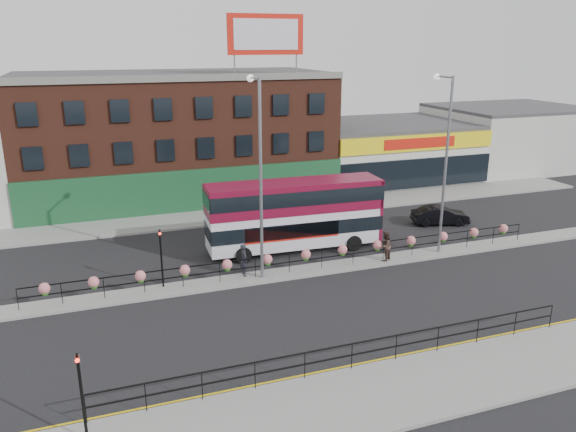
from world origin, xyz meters
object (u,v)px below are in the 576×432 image
object	(u,v)px
pedestrian_a	(244,260)
pedestrian_b	(385,246)
lamp_column_west	(259,162)
double_decker_bus	(295,208)
car	(440,215)
lamp_column_east	(444,150)

from	to	relation	value
pedestrian_a	pedestrian_b	size ratio (longest dim) A/B	1.00
lamp_column_west	pedestrian_b	bearing A→B (deg)	-2.47
double_decker_bus	car	xyz separation A→B (m)	(11.70, 1.35, -2.06)
pedestrian_b	lamp_column_east	xyz separation A→B (m)	(3.88, 0.40, 5.42)
pedestrian_a	double_decker_bus	bearing A→B (deg)	-52.58
double_decker_bus	lamp_column_east	size ratio (longest dim) A/B	1.04
double_decker_bus	pedestrian_b	size ratio (longest dim) A/B	6.05
double_decker_bus	lamp_column_west	xyz separation A→B (m)	(-3.36, -3.53, 3.85)
double_decker_bus	pedestrian_a	world-z (taller)	double_decker_bus
car	lamp_column_east	xyz separation A→B (m)	(-3.55, -4.81, 5.82)
lamp_column_west	lamp_column_east	xyz separation A→B (m)	(11.50, 0.07, -0.09)
double_decker_bus	lamp_column_east	bearing A→B (deg)	-23.01
lamp_column_west	double_decker_bus	bearing A→B (deg)	46.47
car	lamp_column_west	size ratio (longest dim) A/B	0.39
lamp_column_west	lamp_column_east	distance (m)	11.50
lamp_column_west	lamp_column_east	size ratio (longest dim) A/B	1.01
pedestrian_b	car	bearing A→B (deg)	178.19
lamp_column_east	pedestrian_b	bearing A→B (deg)	-174.08
pedestrian_b	lamp_column_west	bearing A→B (deg)	-39.36
double_decker_bus	pedestrian_b	bearing A→B (deg)	-42.13
car	lamp_column_west	world-z (taller)	lamp_column_west
lamp_column_west	car	bearing A→B (deg)	17.98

